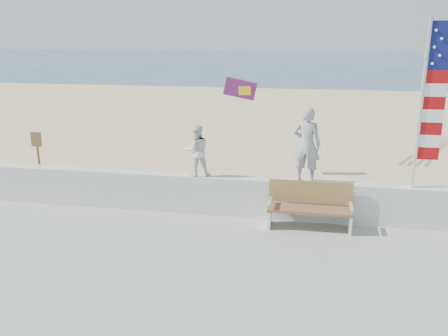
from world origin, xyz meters
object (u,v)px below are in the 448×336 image
Objects in this scene: bench at (310,205)px; adult at (307,145)px; flag at (428,98)px; child at (197,151)px.

adult is at bearing 106.47° from bench.
bench is (0.13, -0.45, -1.23)m from adult.
flag is at bearing 11.36° from bench.
child is 5.04m from flag.
bench is at bearing 147.71° from child.
child is at bearing 170.11° from bench.
flag is at bearing 157.59° from child.
adult is 0.93× the size of bench.
child reaches higher than bench.
child is at bearing 10.82° from adult.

